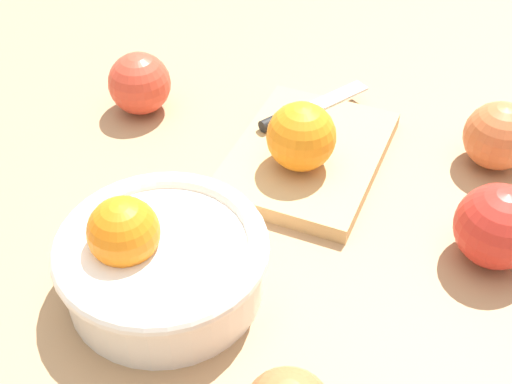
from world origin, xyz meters
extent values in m
plane|color=tan|center=(0.00, 0.00, 0.00)|extent=(2.40, 2.40, 0.00)
cylinder|color=white|center=(-0.11, 0.08, 0.03)|extent=(0.17, 0.17, 0.05)
torus|color=white|center=(-0.11, 0.08, 0.05)|extent=(0.19, 0.19, 0.02)
sphere|color=orange|center=(-0.11, 0.11, 0.07)|extent=(0.06, 0.06, 0.06)
cube|color=tan|center=(0.10, -0.02, 0.01)|extent=(0.23, 0.19, 0.02)
sphere|color=orange|center=(0.07, -0.01, 0.05)|extent=(0.07, 0.07, 0.07)
cube|color=silver|center=(0.19, -0.02, 0.02)|extent=(0.10, 0.09, 0.00)
cylinder|color=black|center=(0.13, 0.03, 0.03)|extent=(0.04, 0.04, 0.01)
sphere|color=#CC6638|center=(0.14, -0.21, 0.04)|extent=(0.07, 0.07, 0.07)
sphere|color=red|center=(0.00, -0.21, 0.04)|extent=(0.08, 0.08, 0.08)
sphere|color=#D6422D|center=(0.15, 0.20, 0.04)|extent=(0.07, 0.07, 0.07)
camera|label=1|loc=(-0.47, -0.09, 0.48)|focal=47.46mm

